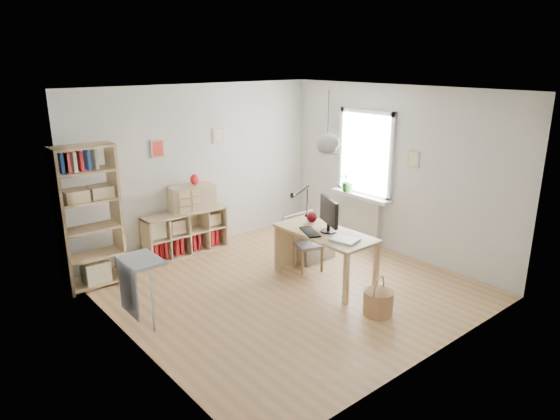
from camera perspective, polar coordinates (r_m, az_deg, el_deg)
ground at (r=7.08m, az=0.94°, el=-8.86°), size 4.50×4.50×0.00m
room_shell at (r=6.72m, az=5.46°, el=7.62°), size 4.50×4.50×4.50m
window_unit at (r=8.52m, az=9.80°, el=6.37°), size 0.07×1.16×1.46m
radiator at (r=8.78m, az=9.28°, el=-1.05°), size 0.10×0.80×0.80m
windowsill at (r=8.62m, az=9.19°, el=1.60°), size 0.22×1.20×0.06m
desk at (r=7.07m, az=5.15°, el=-3.19°), size 0.70×1.50×0.75m
cube_shelf at (r=8.31m, az=-10.96°, el=-2.92°), size 1.40×0.38×0.72m
tall_bookshelf at (r=7.24m, az=-21.06°, el=-0.21°), size 0.80×0.38×2.00m
side_table at (r=6.10m, az=-16.08°, el=-7.12°), size 0.40×0.55×0.85m
chair at (r=7.56m, az=3.12°, el=-3.64°), size 0.47×0.47×0.75m
wicker_basket at (r=6.46m, az=11.15°, el=-10.25°), size 0.37×0.37×0.52m
storage_chest at (r=8.05m, az=3.32°, el=-3.86°), size 0.66×0.74×0.69m
monitor at (r=6.95m, az=5.61°, el=-0.37°), size 0.27×0.53×0.49m
keyboard at (r=6.98m, az=3.43°, el=-2.52°), size 0.34×0.48×0.02m
task_lamp at (r=7.40m, az=2.21°, el=1.14°), size 0.44×0.16×0.46m
yarn_ball at (r=7.40m, az=3.65°, el=-0.82°), size 0.16×0.16×0.16m
paper_tray at (r=6.70m, az=7.39°, el=-3.42°), size 0.35×0.40×0.03m
drawer_chest at (r=8.17m, az=-10.05°, el=1.39°), size 0.76×0.44×0.41m
red_vase at (r=8.12m, az=-9.74°, el=3.45°), size 0.14×0.14×0.17m
potted_plant at (r=8.73m, az=7.80°, el=3.30°), size 0.41×0.38×0.36m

